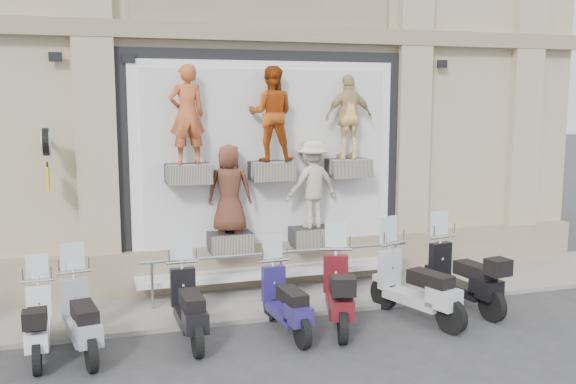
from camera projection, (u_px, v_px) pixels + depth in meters
name	position (u px, v px, depth m)	size (l,w,h in m)	color
ground	(319.00, 339.00, 9.82)	(90.00, 90.00, 0.00)	#303033
sidewalk	(279.00, 297.00, 11.80)	(16.00, 2.20, 0.08)	gray
building	(220.00, 1.00, 15.55)	(14.00, 8.60, 12.00)	tan
shop_vitrine	(272.00, 165.00, 12.08)	(5.60, 0.90, 4.30)	black
guard_rail	(281.00, 276.00, 11.64)	(5.06, 0.10, 0.93)	#9EA0A5
clock_sign_bracket	(47.00, 151.00, 10.56)	(0.10, 0.80, 1.02)	black
scooter_b	(37.00, 311.00, 9.05)	(0.50, 1.70, 1.38)	silver
scooter_c	(81.00, 303.00, 9.15)	(0.55, 1.87, 1.52)	gray
scooter_d	(189.00, 292.00, 9.68)	(0.55, 1.88, 1.53)	black
scooter_e	(286.00, 288.00, 9.96)	(0.53, 1.81, 1.47)	navy
scooter_f	(339.00, 279.00, 10.25)	(0.58, 1.98, 1.60)	#500D13
scooter_g	(417.00, 272.00, 10.54)	(0.60, 2.04, 1.66)	#A4A8AB
scooter_h	(463.00, 263.00, 11.15)	(0.59, 2.01, 1.63)	black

